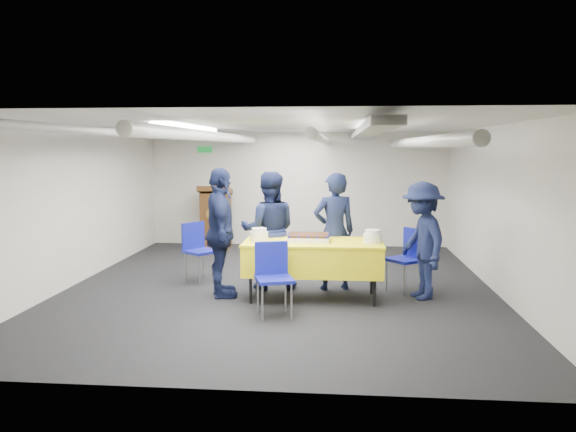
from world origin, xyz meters
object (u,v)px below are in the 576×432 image
Objects in this scene: serving_table at (313,257)px; podium at (216,217)px; chair_near at (273,271)px; sailor_a at (334,231)px; sailor_c at (220,233)px; sheet_cake at (309,237)px; chair_right at (409,253)px; sailor_d at (422,241)px; chair_left at (198,245)px; sailor_b at (269,230)px.

serving_table is 4.21m from podium.
sailor_a is (0.71, 1.29, 0.29)m from chair_near.
sailor_a is 0.95× the size of sailor_c.
sheet_cake is at bearing -60.65° from podium.
sheet_cake is at bearing -159.64° from chair_right.
serving_table is 0.65m from sailor_a.
sailor_d is (1.48, 0.12, -0.04)m from sheet_cake.
sailor_d is at bearing 144.56° from sailor_a.
chair_right is 0.50× the size of sailor_c.
podium is 2.78m from chair_left.
chair_left is 3.30m from sailor_d.
chair_left is 0.53× the size of sailor_a.
chair_left is (-3.09, 0.36, 0.00)m from chair_right.
serving_table is at bearing -105.17° from sailor_c.
podium is 4.71m from chair_near.
sailor_a is at bearing 179.98° from chair_right.
sailor_b is 2.11m from sailor_d.
sailor_b is at bearing -65.11° from podium.
podium reaches higher than chair_right.
sailor_a is at bearing 56.99° from sheet_cake.
sailor_c is at bearing -168.07° from chair_right.
sailor_c is (-0.79, 0.75, 0.33)m from chair_near.
chair_near is at bearing -143.75° from chair_right.
sheet_cake is 0.64× the size of chair_left.
sailor_d is (1.15, -0.39, -0.05)m from sailor_a.
podium is at bearing 96.75° from chair_left.
sailor_c is at bearing 35.92° from sailor_b.
sailor_d is (1.87, 0.90, 0.24)m from chair_near.
sailor_b is at bearing -18.31° from chair_left.
serving_table is at bearing -26.70° from chair_left.
sheet_cake is at bearing 40.10° from sailor_a.
sailor_d is at bearing 4.71° from sheet_cake.
sailor_d is (3.20, -0.75, 0.24)m from chair_left.
serving_table is at bearing -17.46° from sheet_cake.
sailor_b is (-0.59, 0.50, 0.01)m from sheet_cake.
podium is at bearing 119.95° from serving_table.
chair_near is 1.33m from sailor_b.
sheet_cake is 1.17m from sailor_c.
podium reaches higher than serving_table.
serving_table is 1.10× the size of sailor_b.
sailor_d reaches higher than podium.
sailor_c is (0.87, -3.66, 0.25)m from podium.
chair_left is at bearing 15.53° from sailor_c.
podium is 1.44× the size of chair_left.
sailor_c reaches higher than chair_near.
chair_right is 0.53× the size of sailor_a.
chair_right is at bearing 36.25° from chair_near.
sailor_b reaches higher than sailor_d.
sailor_d is (1.42, 0.14, 0.22)m from serving_table.
sheet_cake is at bearing -100.90° from sailor_d.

